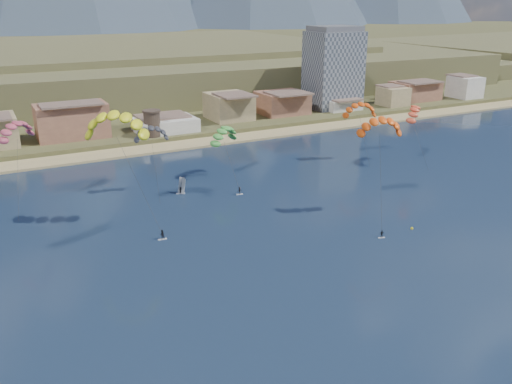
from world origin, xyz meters
TOP-DOWN VIEW (x-y plane):
  - ground at (0.00, 0.00)m, footprint 2400.00×2400.00m
  - beach at (0.00, 106.00)m, footprint 2200.00×12.00m
  - land at (0.00, 560.00)m, footprint 2200.00×900.00m
  - foothills at (22.39, 232.47)m, footprint 940.00×210.00m
  - apartment_tower at (85.00, 128.00)m, footprint 20.00×16.00m
  - watchtower at (5.00, 114.00)m, footprint 5.82×5.82m
  - kitesurfer_yellow at (-20.50, 52.43)m, footprint 14.21×17.54m
  - kitesurfer_orange at (29.37, 32.52)m, footprint 13.04×15.23m
  - kitesurfer_green at (11.13, 71.19)m, footprint 10.68×19.54m
  - distant_kite_pink at (-37.59, 70.79)m, footprint 9.35×8.77m
  - distant_kite_dark at (-9.23, 67.06)m, footprint 8.80×6.09m
  - distant_kite_orange at (51.23, 66.97)m, footprint 10.91×7.36m
  - distant_kite_red at (62.14, 57.70)m, footprint 9.60×9.29m
  - windsurfer at (-3.76, 63.83)m, footprint 2.26×2.50m
  - buoy at (30.77, 22.04)m, footprint 0.61×0.61m

SIDE VIEW (x-z plane):
  - ground at x=0.00m, z-range 0.00..0.00m
  - land at x=0.00m, z-range -2.00..2.00m
  - buoy at x=30.77m, z-range -0.20..0.41m
  - beach at x=0.00m, z-range -0.20..0.70m
  - windsurfer at x=-3.76m, z-range -0.71..3.16m
  - watchtower at x=5.00m, z-range 2.07..10.67m
  - foothills at x=22.39m, z-range 0.08..18.08m
  - kitesurfer_green at x=11.13m, z-range 3.00..20.64m
  - distant_kite_red at x=62.14m, z-range 6.01..24.41m
  - distant_kite_dark at x=-9.23m, z-range 6.24..24.46m
  - distant_kite_orange at x=51.23m, z-range 6.09..24.89m
  - apartment_tower at x=85.00m, z-range 1.82..33.82m
  - distant_kite_pink at x=-37.59m, z-range 7.81..29.19m
  - kitesurfer_orange at x=29.37m, z-range 8.08..31.94m
  - kitesurfer_yellow at x=-20.50m, z-range 8.81..34.64m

